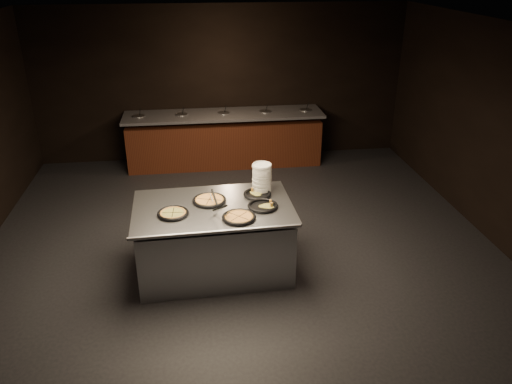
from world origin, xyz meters
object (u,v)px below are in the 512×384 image
plate_stack (262,178)px  pan_veggie_whole (173,213)px  pan_cheese_whole (209,200)px  serving_counter (214,240)px

plate_stack → pan_veggie_whole: (-1.12, -0.53, -0.16)m
plate_stack → pan_veggie_whole: bearing=-154.5°
plate_stack → pan_cheese_whole: 0.74m
plate_stack → pan_veggie_whole: plate_stack is taller
pan_veggie_whole → pan_cheese_whole: 0.53m
serving_counter → plate_stack: 0.99m
serving_counter → plate_stack: plate_stack is taller
pan_veggie_whole → pan_cheese_whole: size_ratio=0.88×
pan_veggie_whole → plate_stack: bearing=25.5°
pan_veggie_whole → pan_cheese_whole: bearing=33.9°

